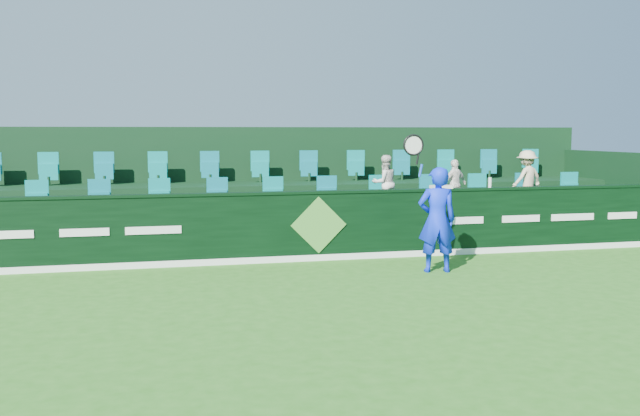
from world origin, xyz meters
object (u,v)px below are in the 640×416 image
object	(u,v)px
spectator_middle	(455,184)
drinks_bottle	(490,182)
spectator_left	(385,183)
tennis_player	(437,219)
spectator_right	(527,179)
towel	(441,187)

from	to	relation	value
spectator_middle	drinks_bottle	size ratio (longest dim) A/B	5.24
spectator_left	drinks_bottle	size ratio (longest dim) A/B	5.77
tennis_player	spectator_left	size ratio (longest dim) A/B	2.08
tennis_player	spectator_right	distance (m)	4.34
tennis_player	towel	world-z (taller)	tennis_player
tennis_player	spectator_left	xyz separation A→B (m)	(-0.05, 2.76, 0.45)
spectator_middle	towel	xyz separation A→B (m)	(-0.80, -1.12, 0.04)
spectator_left	spectator_right	distance (m)	3.36
spectator_right	spectator_middle	bearing A→B (deg)	-17.45
towel	drinks_bottle	distance (m)	1.07
tennis_player	drinks_bottle	distance (m)	2.52
spectator_right	drinks_bottle	world-z (taller)	spectator_right
spectator_left	towel	bearing A→B (deg)	117.80
spectator_right	tennis_player	bearing A→B (deg)	22.30
spectator_left	spectator_right	world-z (taller)	spectator_right
tennis_player	spectator_right	bearing A→B (deg)	39.75
tennis_player	spectator_middle	size ratio (longest dim) A/B	2.29
spectator_left	drinks_bottle	distance (m)	2.20
towel	spectator_left	bearing A→B (deg)	126.24
spectator_middle	drinks_bottle	world-z (taller)	spectator_middle
spectator_left	spectator_middle	distance (m)	1.62
spectator_middle	towel	bearing A→B (deg)	32.39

